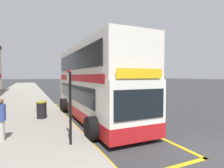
{
  "coord_description": "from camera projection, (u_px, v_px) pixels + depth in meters",
  "views": [
    {
      "loc": [
        -6.11,
        -3.8,
        2.63
      ],
      "look_at": [
        -1.07,
        7.15,
        2.09
      ],
      "focal_mm": 29.21,
      "sensor_mm": 36.0,
      "label": 1
    }
  ],
  "objects": [
    {
      "name": "ground_plane",
      "position": [
        63.0,
        89.0,
        35.15
      ],
      "size": [
        260.0,
        260.0,
        0.0
      ],
      "primitive_type": "plane",
      "color": "#333335"
    },
    {
      "name": "pavement_near",
      "position": [
        23.0,
        90.0,
        32.22
      ],
      "size": [
        6.0,
        76.0,
        0.14
      ],
      "primitive_type": "cube",
      "color": "gray",
      "rests_on": "ground"
    },
    {
      "name": "double_decker_bus",
      "position": [
        94.0,
        85.0,
        11.12
      ],
      "size": [
        3.14,
        10.07,
        4.4
      ],
      "color": "white",
      "rests_on": "ground"
    },
    {
      "name": "bus_bay_markings",
      "position": [
        94.0,
        118.0,
        11.26
      ],
      "size": [
        3.03,
        13.56,
        0.01
      ],
      "color": "gold",
      "rests_on": "ground"
    },
    {
      "name": "bus_stop_sign",
      "position": [
        70.0,
        101.0,
        6.62
      ],
      "size": [
        0.09,
        0.51,
        2.71
      ],
      "color": "black",
      "rests_on": "pavement_near"
    },
    {
      "name": "parked_car_grey_kerbside",
      "position": [
        110.0,
        88.0,
        26.5
      ],
      "size": [
        2.09,
        4.2,
        1.62
      ],
      "rotation": [
        0.0,
        0.0,
        0.02
      ],
      "color": "slate",
      "rests_on": "ground"
    },
    {
      "name": "parked_car_maroon_ahead",
      "position": [
        67.0,
        82.0,
        56.37
      ],
      "size": [
        2.09,
        4.2,
        1.62
      ],
      "rotation": [
        0.0,
        0.0,
        -0.0
      ],
      "color": "maroon",
      "rests_on": "ground"
    },
    {
      "name": "pedestrian_waiting_near_sign",
      "position": [
        1.0,
        118.0,
        6.95
      ],
      "size": [
        0.34,
        0.34,
        1.62
      ],
      "color": "#B7B2AD",
      "rests_on": "pavement_near"
    },
    {
      "name": "litter_bin",
      "position": [
        42.0,
        110.0,
        10.7
      ],
      "size": [
        0.58,
        0.58,
        1.0
      ],
      "color": "black",
      "rests_on": "pavement_near"
    }
  ]
}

